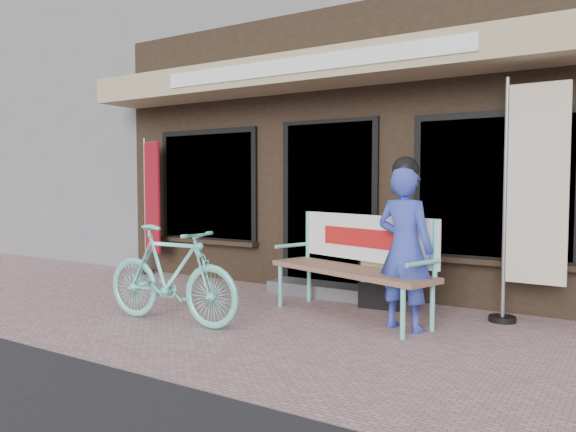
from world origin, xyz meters
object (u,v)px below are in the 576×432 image
Objects in this scene: nobori_cream at (531,197)px; menu_stand at (380,264)px; person at (405,245)px; bicycle at (171,275)px; nobori_red at (151,205)px; bench at (357,257)px.

nobori_cream reaches higher than menu_stand.
bicycle is at bearing -144.73° from person.
nobori_red is at bearing -179.41° from nobori_cream.
nobori_red reaches higher than menu_stand.
person is 1.67× the size of menu_stand.
bicycle is at bearing -120.65° from bench.
bench reaches higher than menu_stand.
bench is at bearing -108.18° from menu_stand.
menu_stand is at bearing -44.84° from bicycle.
bicycle is 0.79× the size of nobori_red.
menu_stand is (0.09, 0.43, -0.12)m from bench.
nobori_red is at bearing -172.77° from bench.
nobori_cream reaches higher than bicycle.
nobori_cream reaches higher than person.
nobori_cream is (1.60, 0.56, 0.64)m from bench.
nobori_cream reaches higher than nobori_red.
menu_stand is (3.83, -0.28, -0.57)m from nobori_red.
nobori_cream is (0.98, 0.81, 0.45)m from person.
nobori_red is 3.88m from menu_stand.
bicycle is 0.67× the size of nobori_cream.
nobori_red is at bearing 176.58° from person.
person is 0.68× the size of nobori_cream.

